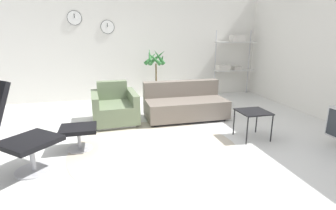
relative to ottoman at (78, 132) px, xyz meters
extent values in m
plane|color=silver|center=(1.19, -0.02, -0.26)|extent=(12.00, 12.00, 0.00)
cube|color=silver|center=(1.19, 3.09, 1.14)|extent=(12.00, 0.06, 2.80)
cylinder|color=black|center=(-0.19, 3.05, 1.76)|extent=(0.34, 0.01, 0.34)
cylinder|color=white|center=(-0.19, 3.05, 1.76)|extent=(0.32, 0.02, 0.32)
cube|color=black|center=(-0.19, 3.04, 1.80)|extent=(0.01, 0.01, 0.10)
cylinder|color=black|center=(0.56, 3.05, 1.55)|extent=(0.33, 0.01, 0.33)
cylinder|color=white|center=(0.56, 3.05, 1.55)|extent=(0.31, 0.02, 0.31)
cube|color=black|center=(0.56, 3.04, 1.60)|extent=(0.01, 0.01, 0.09)
cylinder|color=#BCB29E|center=(1.08, -0.26, -0.26)|extent=(2.49, 2.49, 0.01)
cylinder|color=#BCBCC1|center=(-0.50, -0.55, -0.25)|extent=(0.62, 0.62, 0.02)
cylinder|color=#BCBCC1|center=(-0.50, -0.55, -0.07)|extent=(0.06, 0.06, 0.34)
cube|color=black|center=(-0.50, -0.55, 0.13)|extent=(0.81, 0.81, 0.06)
cylinder|color=#BCBCC1|center=(0.00, 0.00, -0.25)|extent=(0.36, 0.36, 0.02)
cylinder|color=#BCBCC1|center=(0.00, 0.00, -0.11)|extent=(0.05, 0.05, 0.27)
cube|color=black|center=(0.00, 0.00, 0.05)|extent=(0.51, 0.44, 0.06)
cube|color=silver|center=(0.57, 1.09, -0.23)|extent=(0.71, 0.79, 0.06)
cube|color=#667556|center=(0.57, 1.09, -0.04)|extent=(0.63, 0.94, 0.33)
cube|color=#667556|center=(0.55, 1.46, 0.31)|extent=(0.59, 0.21, 0.36)
cube|color=#667556|center=(0.92, 1.11, 0.06)|extent=(0.17, 0.92, 0.53)
cube|color=#667556|center=(0.22, 1.08, 0.06)|extent=(0.17, 0.92, 0.53)
cube|color=black|center=(1.96, 1.03, -0.24)|extent=(1.43, 0.71, 0.05)
cube|color=#70665B|center=(1.96, 1.03, -0.04)|extent=(1.59, 0.84, 0.35)
cube|color=#70665B|center=(1.95, 1.34, 0.30)|extent=(1.58, 0.22, 0.32)
cube|color=black|center=(2.69, -0.22, 0.19)|extent=(0.47, 0.47, 0.02)
cylinder|color=black|center=(2.48, -0.43, -0.04)|extent=(0.02, 0.02, 0.44)
cylinder|color=black|center=(2.91, -0.43, -0.04)|extent=(0.02, 0.02, 0.44)
cylinder|color=black|center=(2.48, -0.01, -0.04)|extent=(0.02, 0.02, 0.44)
cylinder|color=black|center=(2.91, -0.01, -0.04)|extent=(0.02, 0.02, 0.44)
cylinder|color=silver|center=(1.63, 2.40, -0.14)|extent=(0.36, 0.36, 0.25)
cylinder|color=#382819|center=(1.63, 2.40, -0.02)|extent=(0.33, 0.33, 0.02)
cylinder|color=brown|center=(1.63, 2.40, 0.35)|extent=(0.04, 0.04, 0.72)
cone|color=#2D6B33|center=(1.78, 2.40, 0.80)|extent=(0.11, 0.35, 0.28)
cone|color=#2D6B33|center=(1.71, 2.57, 0.85)|extent=(0.42, 0.28, 0.37)
cone|color=#2D6B33|center=(1.54, 2.56, 0.82)|extent=(0.40, 0.30, 0.32)
cone|color=#2D6B33|center=(1.49, 2.42, 0.88)|extent=(0.14, 0.37, 0.41)
cone|color=#2D6B33|center=(1.57, 2.27, 0.84)|extent=(0.37, 0.25, 0.34)
cone|color=#2D6B33|center=(1.68, 2.29, 0.87)|extent=(0.35, 0.22, 0.39)
cylinder|color=#BCBCC1|center=(3.38, 2.91, 0.61)|extent=(0.03, 0.03, 1.75)
cylinder|color=#BCBCC1|center=(4.40, 2.91, 0.61)|extent=(0.03, 0.03, 1.75)
cube|color=silver|center=(3.89, 2.79, 0.42)|extent=(1.08, 0.28, 0.02)
cube|color=silver|center=(3.89, 2.79, 1.18)|extent=(1.08, 0.28, 0.02)
cube|color=beige|center=(3.55, 2.78, 0.50)|extent=(0.33, 0.24, 0.14)
cube|color=silver|center=(3.94, 2.78, 1.28)|extent=(0.36, 0.24, 0.17)
cube|color=#B7B2A8|center=(3.96, 2.78, 0.49)|extent=(0.20, 0.24, 0.10)
camera|label=1|loc=(0.42, -3.78, 1.38)|focal=28.00mm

